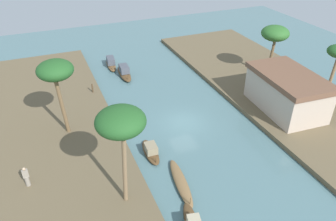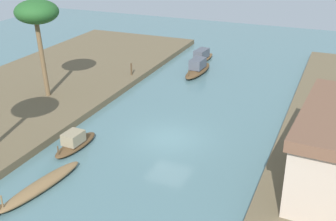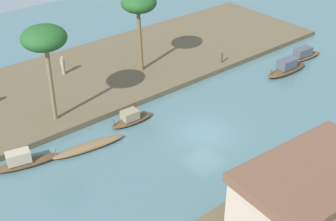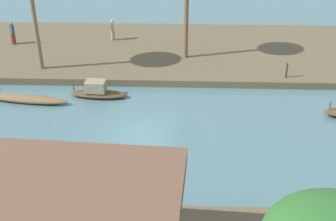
{
  "view_description": "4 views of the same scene",
  "coord_description": "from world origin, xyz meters",
  "px_view_note": "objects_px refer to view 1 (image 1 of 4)",
  "views": [
    {
      "loc": [
        23.43,
        -11.3,
        17.49
      ],
      "look_at": [
        -1.48,
        -1.06,
        0.81
      ],
      "focal_mm": 34.79,
      "sensor_mm": 36.0,
      "label": 1
    },
    {
      "loc": [
        21.28,
        8.88,
        11.92
      ],
      "look_at": [
        -1.71,
        -0.79,
        1.04
      ],
      "focal_mm": 45.63,
      "sensor_mm": 36.0,
      "label": 2
    },
    {
      "loc": [
        18.76,
        18.79,
        18.29
      ],
      "look_at": [
        0.67,
        -3.38,
        0.63
      ],
      "focal_mm": 47.83,
      "sensor_mm": 36.0,
      "label": 3
    },
    {
      "loc": [
        -2.04,
        20.36,
        12.05
      ],
      "look_at": [
        -1.2,
        -1.53,
        0.71
      ],
      "focal_mm": 48.39,
      "sensor_mm": 36.0,
      "label": 4
    }
  ],
  "objects_px": {
    "mooring_post": "(92,88)",
    "palm_tree_left_near": "(55,72)",
    "sampan_with_red_awning": "(124,72)",
    "person_on_near_bank": "(26,177)",
    "palm_tree_right_tall": "(275,34)",
    "sampan_near_left_bank": "(151,151)",
    "riverside_building": "(287,92)",
    "palm_tree_left_far": "(121,123)",
    "sampan_open_hull": "(181,182)",
    "sampan_with_tall_canopy": "(111,63)"
  },
  "relations": [
    {
      "from": "riverside_building",
      "to": "palm_tree_right_tall",
      "type": "bearing_deg",
      "value": 157.18
    },
    {
      "from": "sampan_near_left_bank",
      "to": "palm_tree_left_near",
      "type": "distance_m",
      "value": 10.07
    },
    {
      "from": "palm_tree_right_tall",
      "to": "riverside_building",
      "type": "distance_m",
      "value": 8.6
    },
    {
      "from": "person_on_near_bank",
      "to": "palm_tree_left_far",
      "type": "bearing_deg",
      "value": -41.68
    },
    {
      "from": "person_on_near_bank",
      "to": "palm_tree_right_tall",
      "type": "bearing_deg",
      "value": 8.21
    },
    {
      "from": "sampan_with_tall_canopy",
      "to": "mooring_post",
      "type": "height_order",
      "value": "mooring_post"
    },
    {
      "from": "person_on_near_bank",
      "to": "riverside_building",
      "type": "relative_size",
      "value": 0.2
    },
    {
      "from": "palm_tree_right_tall",
      "to": "sampan_near_left_bank",
      "type": "bearing_deg",
      "value": -65.23
    },
    {
      "from": "person_on_near_bank",
      "to": "sampan_with_red_awning",
      "type": "bearing_deg",
      "value": 44.36
    },
    {
      "from": "sampan_with_red_awning",
      "to": "person_on_near_bank",
      "type": "bearing_deg",
      "value": -33.62
    },
    {
      "from": "mooring_post",
      "to": "palm_tree_left_far",
      "type": "height_order",
      "value": "palm_tree_left_far"
    },
    {
      "from": "palm_tree_left_near",
      "to": "palm_tree_right_tall",
      "type": "bearing_deg",
      "value": 97.14
    },
    {
      "from": "mooring_post",
      "to": "palm_tree_left_near",
      "type": "relative_size",
      "value": 0.14
    },
    {
      "from": "sampan_near_left_bank",
      "to": "riverside_building",
      "type": "distance_m",
      "value": 14.77
    },
    {
      "from": "sampan_open_hull",
      "to": "person_on_near_bank",
      "type": "bearing_deg",
      "value": -101.81
    },
    {
      "from": "sampan_with_red_awning",
      "to": "riverside_building",
      "type": "relative_size",
      "value": 0.57
    },
    {
      "from": "palm_tree_left_far",
      "to": "mooring_post",
      "type": "bearing_deg",
      "value": 177.08
    },
    {
      "from": "sampan_near_left_bank",
      "to": "person_on_near_bank",
      "type": "height_order",
      "value": "person_on_near_bank"
    },
    {
      "from": "sampan_with_red_awning",
      "to": "sampan_with_tall_canopy",
      "type": "height_order",
      "value": "sampan_with_red_awning"
    },
    {
      "from": "sampan_open_hull",
      "to": "mooring_post",
      "type": "height_order",
      "value": "mooring_post"
    },
    {
      "from": "sampan_with_tall_canopy",
      "to": "palm_tree_left_near",
      "type": "relative_size",
      "value": 0.68
    },
    {
      "from": "sampan_open_hull",
      "to": "palm_tree_right_tall",
      "type": "height_order",
      "value": "palm_tree_right_tall"
    },
    {
      "from": "sampan_near_left_bank",
      "to": "riverside_building",
      "type": "xyz_separation_m",
      "value": [
        -1.19,
        14.59,
        2.0
      ]
    },
    {
      "from": "sampan_open_hull",
      "to": "palm_tree_left_near",
      "type": "xyz_separation_m",
      "value": [
        -9.52,
        -6.94,
        6.16
      ]
    },
    {
      "from": "sampan_near_left_bank",
      "to": "mooring_post",
      "type": "bearing_deg",
      "value": -165.49
    },
    {
      "from": "sampan_with_red_awning",
      "to": "palm_tree_left_near",
      "type": "bearing_deg",
      "value": -36.22
    },
    {
      "from": "person_on_near_bank",
      "to": "palm_tree_left_near",
      "type": "xyz_separation_m",
      "value": [
        -5.8,
        3.5,
        5.17
      ]
    },
    {
      "from": "palm_tree_left_far",
      "to": "palm_tree_right_tall",
      "type": "distance_m",
      "value": 24.98
    },
    {
      "from": "sampan_near_left_bank",
      "to": "palm_tree_right_tall",
      "type": "distance_m",
      "value": 20.63
    },
    {
      "from": "sampan_with_red_awning",
      "to": "palm_tree_right_tall",
      "type": "bearing_deg",
      "value": 68.51
    },
    {
      "from": "person_on_near_bank",
      "to": "palm_tree_left_far",
      "type": "xyz_separation_m",
      "value": [
        3.96,
        6.29,
        5.54
      ]
    },
    {
      "from": "sampan_with_red_awning",
      "to": "palm_tree_left_far",
      "type": "relative_size",
      "value": 0.66
    },
    {
      "from": "mooring_post",
      "to": "palm_tree_left_far",
      "type": "xyz_separation_m",
      "value": [
        16.29,
        -0.83,
        5.8
      ]
    },
    {
      "from": "palm_tree_left_near",
      "to": "palm_tree_left_far",
      "type": "distance_m",
      "value": 10.15
    },
    {
      "from": "mooring_post",
      "to": "palm_tree_left_near",
      "type": "height_order",
      "value": "palm_tree_left_near"
    },
    {
      "from": "mooring_post",
      "to": "sampan_near_left_bank",
      "type": "bearing_deg",
      "value": 11.65
    },
    {
      "from": "sampan_near_left_bank",
      "to": "palm_tree_left_far",
      "type": "height_order",
      "value": "palm_tree_left_far"
    },
    {
      "from": "sampan_near_left_bank",
      "to": "palm_tree_right_tall",
      "type": "xyz_separation_m",
      "value": [
        -8.37,
        18.15,
        5.11
      ]
    },
    {
      "from": "mooring_post",
      "to": "palm_tree_right_tall",
      "type": "distance_m",
      "value": 21.37
    },
    {
      "from": "palm_tree_left_far",
      "to": "riverside_building",
      "type": "height_order",
      "value": "palm_tree_left_far"
    },
    {
      "from": "mooring_post",
      "to": "riverside_building",
      "type": "height_order",
      "value": "riverside_building"
    },
    {
      "from": "person_on_near_bank",
      "to": "mooring_post",
      "type": "bearing_deg",
      "value": 50.53
    },
    {
      "from": "person_on_near_bank",
      "to": "riverside_building",
      "type": "distance_m",
      "value": 24.23
    },
    {
      "from": "sampan_near_left_bank",
      "to": "person_on_near_bank",
      "type": "xyz_separation_m",
      "value": [
        0.45,
        -9.57,
        0.85
      ]
    },
    {
      "from": "sampan_with_red_awning",
      "to": "mooring_post",
      "type": "height_order",
      "value": "mooring_post"
    },
    {
      "from": "mooring_post",
      "to": "palm_tree_right_tall",
      "type": "height_order",
      "value": "palm_tree_right_tall"
    },
    {
      "from": "sampan_near_left_bank",
      "to": "sampan_open_hull",
      "type": "xyz_separation_m",
      "value": [
        4.18,
        0.88,
        -0.15
      ]
    },
    {
      "from": "palm_tree_left_near",
      "to": "palm_tree_right_tall",
      "type": "relative_size",
      "value": 1.15
    },
    {
      "from": "sampan_with_red_awning",
      "to": "person_on_near_bank",
      "type": "height_order",
      "value": "person_on_near_bank"
    },
    {
      "from": "sampan_near_left_bank",
      "to": "palm_tree_right_tall",
      "type": "bearing_deg",
      "value": 117.64
    }
  ]
}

